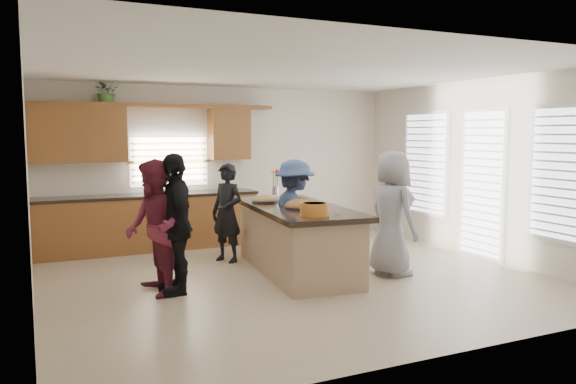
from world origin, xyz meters
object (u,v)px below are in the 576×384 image
woman_right_back (295,216)px  woman_right_front (392,214)px  island (297,241)px  salad_bowl (315,209)px  woman_left_front (175,224)px  woman_left_back (227,213)px  woman_left_mid (154,228)px

woman_right_back → woman_right_front: woman_right_front is taller
island → salad_bowl: (-0.20, -0.93, 0.58)m
woman_left_front → woman_left_back: bearing=141.1°
woman_left_mid → woman_right_front: size_ratio=0.96×
woman_left_back → woman_right_front: bearing=14.7°
woman_right_back → woman_right_front: bearing=-124.1°
woman_left_back → woman_left_mid: size_ratio=0.91×
island → woman_right_back: woman_right_back is taller
woman_left_mid → woman_right_back: (2.06, 0.37, -0.03)m
island → woman_left_back: (-0.67, 1.07, 0.30)m
salad_bowl → woman_left_mid: 1.97m
woman_right_front → woman_left_front: bearing=80.4°
island → woman_left_front: size_ratio=1.62×
woman_left_front → woman_right_front: size_ratio=1.00×
island → woman_left_back: size_ratio=1.86×
woman_left_back → woman_left_mid: woman_left_mid is taller
woman_left_mid → woman_right_back: 2.10m
woman_left_back → woman_left_front: (-1.13, -1.36, 0.11)m
salad_bowl → woman_left_front: woman_left_front is taller
woman_left_front → woman_right_front: 2.95m
salad_bowl → woman_left_back: bearing=103.2°
island → woman_right_back: size_ratio=1.76×
woman_left_back → salad_bowl: bearing=-17.9°
salad_bowl → woman_right_front: 1.37m
woman_right_front → salad_bowl: bearing=98.4°
woman_left_front → woman_right_back: woman_left_front is taller
woman_left_back → woman_left_front: bearing=-70.7°
woman_left_mid → woman_left_front: woman_left_front is taller
woman_left_back → woman_right_front: (1.80, -1.75, 0.11)m
island → salad_bowl: salad_bowl is taller
woman_left_mid → woman_right_front: 3.21m
island → woman_left_mid: 2.11m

